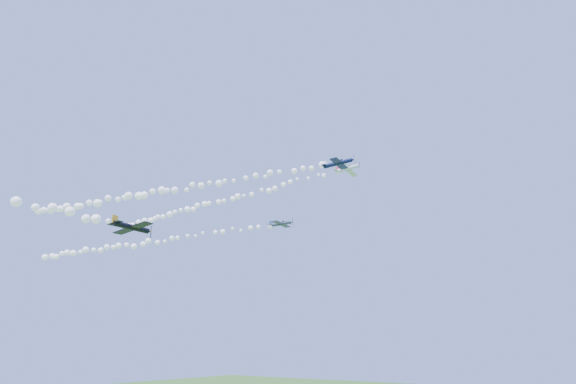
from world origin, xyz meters
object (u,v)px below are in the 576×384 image
Objects in this scene: plane_white at (347,169)px; plane_grey at (281,224)px; plane_black at (132,227)px; plane_navy at (339,163)px.

plane_white is 1.02× the size of plane_grey.
plane_white is 50.34m from plane_black.
plane_navy is at bearing -24.66° from plane_grey.
plane_white is 0.92× the size of plane_navy.
plane_grey is 38.07m from plane_black.
plane_grey is at bearing -151.58° from plane_white.
plane_white reaches higher than plane_navy.
plane_white is 0.83× the size of plane_black.
plane_navy is 40.63m from plane_black.
plane_white is 13.61m from plane_navy.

